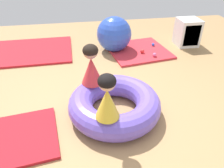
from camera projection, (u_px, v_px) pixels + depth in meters
ground_plane at (114, 113)px, 2.88m from camera, size 8.00×8.00×0.00m
gym_mat_near_left at (138, 51)px, 4.49m from camera, size 1.29×1.25×0.04m
gym_mat_near_right at (28, 51)px, 4.46m from camera, size 1.77×1.33×0.04m
inflatable_cushion at (115, 104)px, 2.79m from camera, size 1.18×1.18×0.31m
child_in_red at (91, 65)px, 2.79m from camera, size 0.39×0.39×0.55m
child_in_yellow at (107, 97)px, 2.23m from camera, size 0.31×0.31×0.52m
play_ball_red at (142, 51)px, 4.33m from camera, size 0.08×0.08×0.08m
play_ball_pink at (155, 55)px, 4.19m from camera, size 0.08×0.08×0.08m
play_ball_blue at (153, 44)px, 4.63m from camera, size 0.06×0.06×0.06m
exercise_ball_large at (114, 34)px, 4.36m from camera, size 0.70×0.70×0.70m
storage_cube at (188, 33)px, 4.63m from camera, size 0.44×0.44×0.56m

